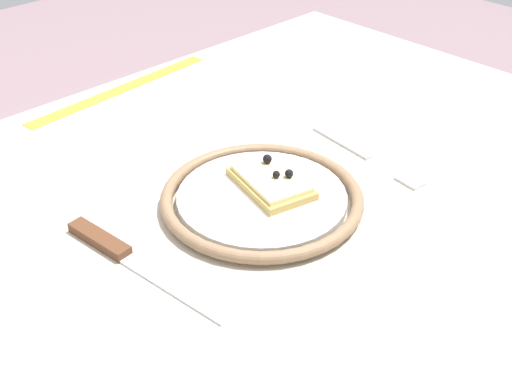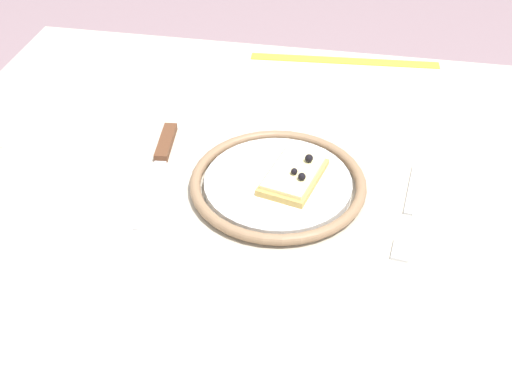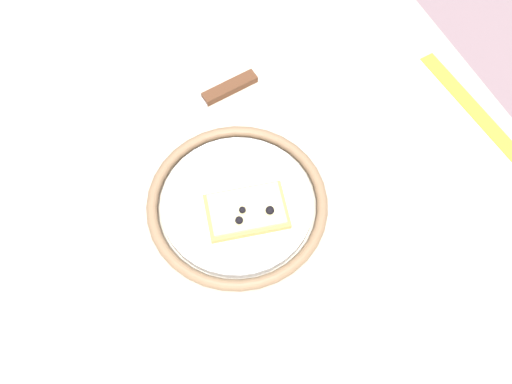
{
  "view_description": "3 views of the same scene",
  "coord_description": "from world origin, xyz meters",
  "px_view_note": "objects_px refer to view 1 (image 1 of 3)",
  "views": [
    {
      "loc": [
        0.49,
        0.51,
        1.19
      ],
      "look_at": [
        0.02,
        0.02,
        0.74
      ],
      "focal_mm": 46.91,
      "sensor_mm": 36.0,
      "label": 1
    },
    {
      "loc": [
        -0.08,
        0.72,
        1.29
      ],
      "look_at": [
        0.04,
        0.05,
        0.73
      ],
      "focal_mm": 44.75,
      "sensor_mm": 36.0,
      "label": 2
    },
    {
      "loc": [
        -0.3,
        0.15,
        1.44
      ],
      "look_at": [
        0.01,
        -0.0,
        0.74
      ],
      "focal_mm": 39.91,
      "sensor_mm": 36.0,
      "label": 3
    }
  ],
  "objects_px": {
    "plate": "(262,198)",
    "measuring_tape": "(121,89)",
    "pizza_slice_near": "(271,181)",
    "dining_table": "(258,239)",
    "knife": "(119,252)",
    "fork": "(366,156)"
  },
  "relations": [
    {
      "from": "plate",
      "to": "measuring_tape",
      "type": "relative_size",
      "value": 0.71
    },
    {
      "from": "plate",
      "to": "pizza_slice_near",
      "type": "distance_m",
      "value": 0.03
    },
    {
      "from": "dining_table",
      "to": "knife",
      "type": "distance_m",
      "value": 0.22
    },
    {
      "from": "knife",
      "to": "measuring_tape",
      "type": "relative_size",
      "value": 0.68
    },
    {
      "from": "plate",
      "to": "fork",
      "type": "bearing_deg",
      "value": 174.33
    },
    {
      "from": "plate",
      "to": "pizza_slice_near",
      "type": "bearing_deg",
      "value": -166.8
    },
    {
      "from": "pizza_slice_near",
      "to": "fork",
      "type": "bearing_deg",
      "value": 171.88
    },
    {
      "from": "knife",
      "to": "dining_table",
      "type": "bearing_deg",
      "value": 174.94
    },
    {
      "from": "measuring_tape",
      "to": "plate",
      "type": "bearing_deg",
      "value": 76.53
    },
    {
      "from": "fork",
      "to": "knife",
      "type": "bearing_deg",
      "value": -9.15
    },
    {
      "from": "plate",
      "to": "dining_table",
      "type": "bearing_deg",
      "value": -123.8
    },
    {
      "from": "knife",
      "to": "fork",
      "type": "bearing_deg",
      "value": 170.85
    },
    {
      "from": "knife",
      "to": "fork",
      "type": "xyz_separation_m",
      "value": [
        -0.37,
        0.06,
        -0.0
      ]
    },
    {
      "from": "dining_table",
      "to": "plate",
      "type": "xyz_separation_m",
      "value": [
        0.02,
        0.02,
        0.09
      ]
    },
    {
      "from": "pizza_slice_near",
      "to": "fork",
      "type": "relative_size",
      "value": 0.61
    },
    {
      "from": "dining_table",
      "to": "pizza_slice_near",
      "type": "bearing_deg",
      "value": 106.88
    },
    {
      "from": "plate",
      "to": "fork",
      "type": "height_order",
      "value": "plate"
    },
    {
      "from": "fork",
      "to": "measuring_tape",
      "type": "relative_size",
      "value": 0.57
    },
    {
      "from": "plate",
      "to": "knife",
      "type": "distance_m",
      "value": 0.19
    },
    {
      "from": "dining_table",
      "to": "plate",
      "type": "height_order",
      "value": "plate"
    },
    {
      "from": "knife",
      "to": "pizza_slice_near",
      "type": "bearing_deg",
      "value": 170.05
    },
    {
      "from": "knife",
      "to": "fork",
      "type": "distance_m",
      "value": 0.37
    }
  ]
}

